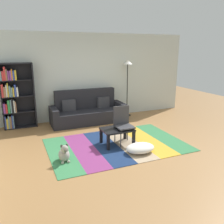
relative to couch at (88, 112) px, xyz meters
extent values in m
plane|color=#9E7042|center=(0.28, -2.02, -0.34)|extent=(14.00, 14.00, 0.00)
cube|color=silver|center=(0.28, 0.53, 1.01)|extent=(6.80, 0.10, 2.70)
cube|color=#387F4C|center=(-1.24, -2.01, -0.33)|extent=(0.53, 2.09, 0.01)
cube|color=#843370|center=(-0.71, -2.01, -0.33)|extent=(0.53, 2.09, 0.01)
cube|color=navy|center=(-0.18, -2.01, -0.33)|extent=(0.53, 2.09, 0.01)
cube|color=tan|center=(0.35, -2.01, -0.33)|extent=(0.53, 2.09, 0.01)
cube|color=gold|center=(0.88, -2.01, -0.33)|extent=(0.53, 2.09, 0.01)
cube|color=#387F4C|center=(1.41, -2.01, -0.33)|extent=(0.53, 2.09, 0.01)
cube|color=black|center=(0.00, -0.07, -0.14)|extent=(1.90, 0.80, 0.40)
cube|color=black|center=(0.00, 0.23, 0.36)|extent=(1.90, 0.20, 0.60)
cube|color=black|center=(-1.04, -0.07, -0.06)|extent=(0.18, 0.80, 0.56)
cube|color=black|center=(1.04, -0.07, -0.06)|extent=(0.18, 0.80, 0.56)
cube|color=#333338|center=(-0.55, 0.11, 0.22)|extent=(0.42, 0.19, 0.36)
cube|color=#333338|center=(0.55, 0.11, 0.22)|extent=(0.42, 0.19, 0.36)
cube|color=black|center=(-2.37, 0.28, 0.59)|extent=(0.04, 0.28, 1.85)
cube|color=black|center=(-1.51, 0.28, 0.59)|extent=(0.04, 0.28, 1.85)
cube|color=black|center=(-1.94, 0.41, 0.59)|extent=(0.90, 0.01, 1.85)
cube|color=black|center=(-1.94, 0.28, -0.32)|extent=(0.86, 0.28, 0.02)
cube|color=black|center=(-1.94, 0.28, 0.13)|extent=(0.86, 0.28, 0.02)
cube|color=black|center=(-1.94, 0.28, 0.59)|extent=(0.86, 0.28, 0.02)
cube|color=black|center=(-1.94, 0.28, 1.04)|extent=(0.86, 0.28, 0.02)
cube|color=black|center=(-1.94, 0.28, 1.49)|extent=(0.86, 0.28, 0.02)
cube|color=#334CB2|center=(-2.34, 0.25, -0.13)|extent=(0.03, 0.20, 0.36)
cube|color=gold|center=(-2.30, 0.24, -0.16)|extent=(0.05, 0.18, 0.29)
cube|color=#668C99|center=(-2.26, 0.27, -0.12)|extent=(0.03, 0.25, 0.37)
cube|color=#8C6647|center=(-2.21, 0.23, -0.14)|extent=(0.05, 0.17, 0.34)
cube|color=#334CB2|center=(-2.16, 0.24, -0.12)|extent=(0.03, 0.19, 0.38)
cube|color=#668C99|center=(-2.13, 0.25, -0.13)|extent=(0.03, 0.21, 0.36)
cube|color=purple|center=(-2.33, 0.27, 0.28)|extent=(0.05, 0.24, 0.28)
cube|color=red|center=(-2.28, 0.24, 0.27)|extent=(0.05, 0.19, 0.26)
cube|color=green|center=(-2.21, 0.26, 0.32)|extent=(0.05, 0.22, 0.35)
cube|color=#668C99|center=(-2.16, 0.24, 0.33)|extent=(0.03, 0.19, 0.37)
cube|color=black|center=(-2.12, 0.27, 0.34)|extent=(0.04, 0.24, 0.39)
cube|color=silver|center=(-2.07, 0.25, 0.32)|extent=(0.03, 0.21, 0.35)
cube|color=#8C6647|center=(-2.03, 0.24, 0.30)|extent=(0.03, 0.18, 0.31)
cube|color=red|center=(-2.33, 0.26, 0.77)|extent=(0.05, 0.22, 0.36)
cube|color=#8C6647|center=(-2.27, 0.26, 0.74)|extent=(0.05, 0.24, 0.28)
cube|color=silver|center=(-2.22, 0.27, 0.76)|extent=(0.03, 0.24, 0.33)
cube|color=gold|center=(-2.19, 0.27, 0.79)|extent=(0.03, 0.25, 0.38)
cube|color=#668C99|center=(-2.14, 0.27, 0.74)|extent=(0.04, 0.25, 0.30)
cube|color=#668C99|center=(-2.10, 0.24, 0.73)|extent=(0.03, 0.19, 0.26)
cube|color=gold|center=(-2.05, 0.25, 0.72)|extent=(0.04, 0.21, 0.26)
cube|color=#334CB2|center=(-2.00, 0.25, 0.76)|extent=(0.04, 0.20, 0.33)
cube|color=silver|center=(-1.95, 0.24, 0.72)|extent=(0.05, 0.19, 0.25)
cube|color=#668C99|center=(-2.33, 0.26, 1.18)|extent=(0.05, 0.23, 0.25)
cube|color=red|center=(-2.27, 0.25, 1.18)|extent=(0.05, 0.20, 0.25)
cube|color=red|center=(-2.22, 0.24, 1.23)|extent=(0.05, 0.19, 0.37)
cube|color=#8C6647|center=(-2.18, 0.23, 1.20)|extent=(0.04, 0.16, 0.30)
cube|color=purple|center=(-2.14, 0.24, 1.18)|extent=(0.03, 0.19, 0.26)
cube|color=purple|center=(-2.09, 0.24, 1.18)|extent=(0.04, 0.19, 0.26)
cube|color=orange|center=(-2.04, 0.25, 1.20)|extent=(0.03, 0.21, 0.30)
cube|color=#334CB2|center=(-2.01, 0.27, 1.18)|extent=(0.04, 0.25, 0.26)
cube|color=gold|center=(-1.96, 0.24, 1.18)|extent=(0.05, 0.19, 0.27)
cube|color=black|center=(0.11, -1.98, 0.04)|extent=(0.72, 0.54, 0.04)
cube|color=black|center=(-0.21, -2.21, -0.15)|extent=(0.06, 0.06, 0.35)
cube|color=black|center=(0.43, -2.21, -0.15)|extent=(0.06, 0.06, 0.35)
cube|color=black|center=(-0.21, -1.75, -0.15)|extent=(0.06, 0.06, 0.35)
cube|color=black|center=(0.43, -1.75, -0.15)|extent=(0.06, 0.06, 0.35)
ellipsoid|color=white|center=(0.39, -2.60, -0.23)|extent=(0.65, 0.46, 0.20)
ellipsoid|color=#9E998E|center=(-1.23, -2.34, -0.21)|extent=(0.22, 0.30, 0.26)
sphere|color=#9E998E|center=(-1.23, -2.44, -0.03)|extent=(0.15, 0.15, 0.15)
ellipsoid|color=#474440|center=(-1.23, -2.50, -0.04)|extent=(0.06, 0.07, 0.05)
ellipsoid|color=#474440|center=(-1.29, -2.42, 0.02)|extent=(0.05, 0.04, 0.08)
ellipsoid|color=#474440|center=(-1.18, -2.42, 0.02)|extent=(0.05, 0.04, 0.08)
sphere|color=#9E998E|center=(-1.29, -2.47, -0.31)|extent=(0.06, 0.06, 0.06)
sphere|color=#9E998E|center=(-1.17, -2.47, -0.31)|extent=(0.06, 0.06, 0.06)
cylinder|color=black|center=(1.45, 0.20, -0.32)|extent=(0.26, 0.26, 0.02)
cylinder|color=black|center=(1.45, 0.20, 0.54)|extent=(0.03, 0.03, 1.71)
cone|color=white|center=(1.45, 0.20, 1.47)|extent=(0.32, 0.32, 0.14)
cube|color=black|center=(0.21, -1.97, 0.07)|extent=(0.09, 0.16, 0.02)
cube|color=#38383D|center=(0.28, -2.02, 0.10)|extent=(0.40, 0.40, 0.03)
cube|color=#38383D|center=(0.28, -1.84, 0.34)|extent=(0.40, 0.03, 0.44)
cylinder|color=#38383D|center=(0.11, -2.19, -0.12)|extent=(0.02, 0.02, 0.42)
cylinder|color=#38383D|center=(0.45, -2.19, -0.12)|extent=(0.02, 0.02, 0.42)
cylinder|color=#38383D|center=(0.11, -1.85, -0.12)|extent=(0.02, 0.02, 0.42)
cylinder|color=#38383D|center=(0.45, -1.85, -0.12)|extent=(0.02, 0.02, 0.42)
camera|label=1|loc=(-2.05, -6.75, 1.87)|focal=37.75mm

